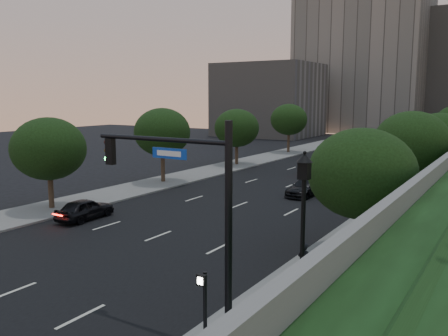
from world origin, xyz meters
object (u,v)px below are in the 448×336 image
Objects in this scene: pedestrian_a at (304,263)px; traffic_signal_mast at (200,223)px; street_lamp at (303,225)px; sedan_far_right at (381,164)px; sedan_near_right at (305,188)px; pedestrian_b at (377,246)px; pedestrian_c at (373,201)px; sedan_near_left at (85,209)px; sedan_far_left at (336,145)px; sedan_mid_left at (311,166)px.

traffic_signal_mast is at bearing 88.82° from pedestrian_a.
sedan_far_right is at bearing 98.75° from street_lamp.
sedan_far_right is at bearing -65.69° from pedestrian_a.
sedan_near_right is 2.82× the size of pedestrian_b.
pedestrian_c is (-0.68, 13.42, -1.64)m from street_lamp.
pedestrian_a is (15.88, -2.68, 0.33)m from sedan_near_left.
sedan_near_left is 1.04× the size of sedan_far_right.
sedan_far_right is (1.73, 16.42, 0.02)m from sedan_near_right.
street_lamp is at bearing -64.66° from sedan_near_right.
sedan_near_left is 0.75× the size of sedan_far_left.
street_lamp is 33.98m from sedan_far_right.
pedestrian_c is (15.19, 10.54, 0.31)m from sedan_near_left.
sedan_far_left is (-4.97, 22.00, -0.04)m from sedan_mid_left.
sedan_near_left is at bearing 59.62° from sedan_mid_left.
pedestrian_c reaches higher than pedestrian_b.
pedestrian_c is at bearing 87.36° from traffic_signal_mast.
sedan_far_left is 18.89m from sedan_far_right.
street_lamp is 18.55m from sedan_near_right.
pedestrian_c is (-0.69, 13.22, -0.02)m from pedestrian_a.
pedestrian_a is (15.51, -49.13, 0.28)m from sedan_far_left.
traffic_signal_mast is 1.47× the size of sedan_mid_left.
sedan_far_right is at bearing 87.38° from sedan_near_right.
sedan_near_left is at bearing 169.72° from street_lamp.
sedan_near_right is at bearing 91.51° from sedan_mid_left.
sedan_far_right is at bearing 95.39° from traffic_signal_mast.
sedan_far_left is at bearing -93.57° from sedan_near_left.
traffic_signal_mast reaches higher than sedan_near_left.
pedestrian_b reaches higher than sedan_mid_left.
sedan_mid_left is at bearing -50.66° from pedestrian_c.
pedestrian_b is at bearing -178.85° from sedan_near_left.
sedan_near_left is 46.46m from sedan_far_left.
traffic_signal_mast reaches higher than sedan_far_right.
sedan_near_left is (-15.87, 2.88, -1.95)m from street_lamp.
sedan_near_left is at bearing 91.76° from sedan_far_left.
pedestrian_a is (1.54, 5.15, -2.65)m from traffic_signal_mast.
street_lamp reaches higher than sedan_far_right.
sedan_near_left is 32.47m from sedan_far_right.
sedan_mid_left reaches higher than sedan_near_right.
traffic_signal_mast is 1.31× the size of sedan_far_left.
traffic_signal_mast is 5.99m from pedestrian_a.
sedan_near_left is (-14.34, 7.83, -2.99)m from traffic_signal_mast.
street_lamp is at bearing -80.22° from sedan_far_right.
traffic_signal_mast reaches higher than pedestrian_c.
sedan_far_left is at bearing -56.99° from pedestrian_a.
street_lamp is 4.91m from pedestrian_b.
street_lamp is at bearing 96.98° from pedestrian_c.
street_lamp reaches higher than pedestrian_c.
sedan_far_right reaches higher than sedan_near_right.
street_lamp is 1.05× the size of sedan_far_left.
sedan_near_left is 17.81m from pedestrian_b.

